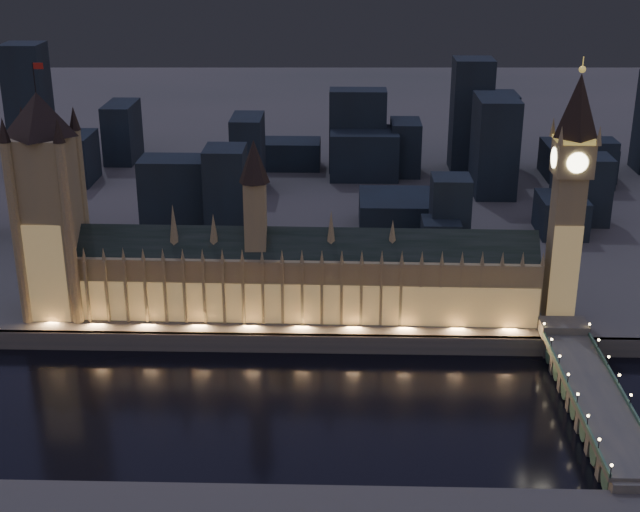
{
  "coord_description": "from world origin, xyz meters",
  "views": [
    {
      "loc": [
        14.81,
        -293.0,
        173.76
      ],
      "look_at": [
        5.0,
        55.0,
        38.0
      ],
      "focal_mm": 50.0,
      "sensor_mm": 36.0,
      "label": 1
    }
  ],
  "objects_px": {
    "elizabeth_tower": "(571,179)",
    "westminster_bridge": "(592,397)",
    "victoria_tower": "(48,195)",
    "palace_of_westminster": "(301,275)"
  },
  "relations": [
    {
      "from": "victoria_tower",
      "to": "westminster_bridge",
      "type": "xyz_separation_m",
      "value": [
        216.98,
        -65.36,
        -55.84
      ]
    },
    {
      "from": "palace_of_westminster",
      "to": "elizabeth_tower",
      "type": "height_order",
      "value": "elizabeth_tower"
    },
    {
      "from": "palace_of_westminster",
      "to": "westminster_bridge",
      "type": "distance_m",
      "value": 129.8
    },
    {
      "from": "victoria_tower",
      "to": "westminster_bridge",
      "type": "distance_m",
      "value": 233.39
    },
    {
      "from": "palace_of_westminster",
      "to": "victoria_tower",
      "type": "xyz_separation_m",
      "value": [
        -106.61,
        0.16,
        35.46
      ]
    },
    {
      "from": "palace_of_westminster",
      "to": "victoria_tower",
      "type": "distance_m",
      "value": 112.35
    },
    {
      "from": "victoria_tower",
      "to": "elizabeth_tower",
      "type": "height_order",
      "value": "elizabeth_tower"
    },
    {
      "from": "westminster_bridge",
      "to": "palace_of_westminster",
      "type": "bearing_deg",
      "value": 149.43
    },
    {
      "from": "elizabeth_tower",
      "to": "westminster_bridge",
      "type": "relative_size",
      "value": 0.99
    },
    {
      "from": "victoria_tower",
      "to": "elizabeth_tower",
      "type": "xyz_separation_m",
      "value": [
        218.0,
        0.01,
        8.78
      ]
    }
  ]
}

